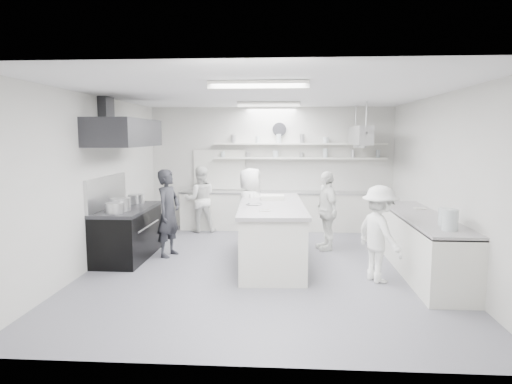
# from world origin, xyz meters

# --- Properties ---
(floor) EXTENTS (6.00, 7.00, 0.02)m
(floor) POSITION_xyz_m (0.00, 0.00, -0.01)
(floor) COLOR gray
(floor) RESTS_ON ground
(ceiling) EXTENTS (6.00, 7.00, 0.02)m
(ceiling) POSITION_xyz_m (0.00, 0.00, 3.01)
(ceiling) COLOR silver
(ceiling) RESTS_ON wall_back
(wall_back) EXTENTS (6.00, 0.04, 3.00)m
(wall_back) POSITION_xyz_m (0.00, 3.50, 1.50)
(wall_back) COLOR beige
(wall_back) RESTS_ON floor
(wall_front) EXTENTS (6.00, 0.04, 3.00)m
(wall_front) POSITION_xyz_m (0.00, -3.50, 1.50)
(wall_front) COLOR beige
(wall_front) RESTS_ON floor
(wall_left) EXTENTS (0.04, 7.00, 3.00)m
(wall_left) POSITION_xyz_m (-3.00, 0.00, 1.50)
(wall_left) COLOR beige
(wall_left) RESTS_ON floor
(wall_right) EXTENTS (0.04, 7.00, 3.00)m
(wall_right) POSITION_xyz_m (3.00, 0.00, 1.50)
(wall_right) COLOR beige
(wall_right) RESTS_ON floor
(stove) EXTENTS (0.80, 1.80, 0.90)m
(stove) POSITION_xyz_m (-2.60, 0.40, 0.45)
(stove) COLOR black
(stove) RESTS_ON floor
(exhaust_hood) EXTENTS (0.85, 2.00, 0.50)m
(exhaust_hood) POSITION_xyz_m (-2.60, 0.40, 2.35)
(exhaust_hood) COLOR #2B2C2F
(exhaust_hood) RESTS_ON wall_left
(back_counter) EXTENTS (5.00, 0.60, 0.92)m
(back_counter) POSITION_xyz_m (0.30, 3.20, 0.46)
(back_counter) COLOR silver
(back_counter) RESTS_ON floor
(shelf_lower) EXTENTS (4.20, 0.26, 0.04)m
(shelf_lower) POSITION_xyz_m (0.70, 3.37, 1.75)
(shelf_lower) COLOR silver
(shelf_lower) RESTS_ON wall_back
(shelf_upper) EXTENTS (4.20, 0.26, 0.04)m
(shelf_upper) POSITION_xyz_m (0.70, 3.37, 2.10)
(shelf_upper) COLOR silver
(shelf_upper) RESTS_ON wall_back
(pass_through_window) EXTENTS (1.30, 0.04, 1.00)m
(pass_through_window) POSITION_xyz_m (-1.30, 3.48, 1.45)
(pass_through_window) COLOR black
(pass_through_window) RESTS_ON wall_back
(wall_clock) EXTENTS (0.32, 0.05, 0.32)m
(wall_clock) POSITION_xyz_m (0.20, 3.46, 2.45)
(wall_clock) COLOR silver
(wall_clock) RESTS_ON wall_back
(right_counter) EXTENTS (0.74, 3.30, 0.94)m
(right_counter) POSITION_xyz_m (2.65, -0.20, 0.47)
(right_counter) COLOR silver
(right_counter) RESTS_ON floor
(pot_rack) EXTENTS (0.30, 1.60, 0.40)m
(pot_rack) POSITION_xyz_m (2.00, 2.40, 2.30)
(pot_rack) COLOR #B7B8B9
(pot_rack) RESTS_ON ceiling
(light_fixture_front) EXTENTS (1.30, 0.25, 0.10)m
(light_fixture_front) POSITION_xyz_m (0.00, -1.80, 2.94)
(light_fixture_front) COLOR silver
(light_fixture_front) RESTS_ON ceiling
(light_fixture_rear) EXTENTS (1.30, 0.25, 0.10)m
(light_fixture_rear) POSITION_xyz_m (0.00, 1.80, 2.94)
(light_fixture_rear) COLOR silver
(light_fixture_rear) RESTS_ON ceiling
(prep_island) EXTENTS (1.20, 2.87, 1.04)m
(prep_island) POSITION_xyz_m (0.11, 0.26, 0.52)
(prep_island) COLOR silver
(prep_island) RESTS_ON floor
(stove_pot) EXTENTS (0.37, 0.37, 0.27)m
(stove_pot) POSITION_xyz_m (-2.60, 0.07, 1.05)
(stove_pot) COLOR #B7B8B9
(stove_pot) RESTS_ON stove
(cook_stove) EXTENTS (0.56, 0.70, 1.67)m
(cook_stove) POSITION_xyz_m (-1.86, 0.59, 0.83)
(cook_stove) COLOR #25262A
(cook_stove) RESTS_ON floor
(cook_back) EXTENTS (0.88, 0.76, 1.57)m
(cook_back) POSITION_xyz_m (-1.67, 2.80, 0.79)
(cook_back) COLOR white
(cook_back) RESTS_ON floor
(cook_island_left) EXTENTS (0.62, 0.87, 1.65)m
(cook_island_left) POSITION_xyz_m (-0.34, 1.20, 0.83)
(cook_island_left) COLOR white
(cook_island_left) RESTS_ON floor
(cook_island_right) EXTENTS (0.60, 1.00, 1.59)m
(cook_island_right) POSITION_xyz_m (1.19, 1.29, 0.80)
(cook_island_right) COLOR white
(cook_island_right) RESTS_ON floor
(cook_right) EXTENTS (0.92, 1.13, 1.53)m
(cook_right) POSITION_xyz_m (1.84, -0.70, 0.76)
(cook_right) COLOR white
(cook_right) RESTS_ON floor
(bowl_island_a) EXTENTS (0.33, 0.33, 0.07)m
(bowl_island_a) POSITION_xyz_m (-0.19, 0.08, 1.07)
(bowl_island_a) COLOR #B7B8B9
(bowl_island_a) RESTS_ON prep_island
(bowl_island_b) EXTENTS (0.25, 0.25, 0.06)m
(bowl_island_b) POSITION_xyz_m (0.03, -0.58, 1.07)
(bowl_island_b) COLOR silver
(bowl_island_b) RESTS_ON prep_island
(bowl_right) EXTENTS (0.22, 0.22, 0.05)m
(bowl_right) POSITION_xyz_m (2.79, 0.48, 0.97)
(bowl_right) COLOR silver
(bowl_right) RESTS_ON right_counter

